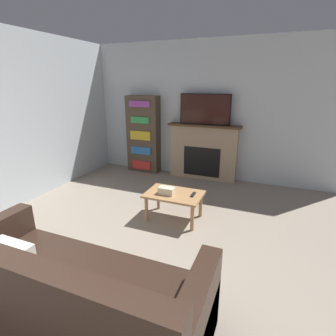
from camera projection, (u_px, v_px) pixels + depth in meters
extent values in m
cube|color=silver|center=(198.00, 112.00, 5.29)|extent=(5.48, 0.06, 2.70)
cube|color=silver|center=(15.00, 120.00, 4.05)|extent=(0.06, 5.61, 2.70)
cube|color=tan|center=(203.00, 153.00, 5.36)|extent=(1.35, 0.22, 1.08)
cube|color=black|center=(201.00, 162.00, 5.31)|extent=(0.74, 0.01, 0.59)
cube|color=#4C331E|center=(204.00, 126.00, 5.17)|extent=(1.45, 0.28, 0.04)
cube|color=black|center=(205.00, 109.00, 5.07)|extent=(1.00, 0.03, 0.59)
cube|color=#331914|center=(205.00, 109.00, 5.06)|extent=(0.96, 0.01, 0.55)
cube|color=black|center=(75.00, 305.00, 2.08)|extent=(2.11, 0.95, 0.45)
cube|color=black|center=(21.00, 293.00, 1.59)|extent=(2.11, 0.16, 0.49)
cube|color=black|center=(193.00, 335.00, 1.69)|extent=(0.16, 0.95, 0.72)
cube|color=silver|center=(13.00, 259.00, 2.05)|extent=(0.36, 0.14, 0.28)
cube|color=#A87A4C|center=(174.00, 194.00, 3.74)|extent=(0.80, 0.54, 0.03)
cylinder|color=#A87A4C|center=(146.00, 209.00, 3.74)|extent=(0.05, 0.05, 0.37)
cylinder|color=#A87A4C|center=(192.00, 218.00, 3.50)|extent=(0.05, 0.05, 0.37)
cylinder|color=#A87A4C|center=(158.00, 198.00, 4.11)|extent=(0.05, 0.05, 0.37)
cylinder|color=#A87A4C|center=(201.00, 205.00, 3.86)|extent=(0.05, 0.05, 0.37)
cube|color=beige|center=(166.00, 191.00, 3.70)|extent=(0.22, 0.12, 0.10)
cube|color=black|center=(193.00, 194.00, 3.67)|extent=(0.04, 0.15, 0.02)
cube|color=#4C3D2D|center=(143.00, 134.00, 5.74)|extent=(0.71, 0.26, 1.65)
cube|color=red|center=(141.00, 165.00, 5.82)|extent=(0.44, 0.03, 0.18)
cube|color=#2D70B7|center=(141.00, 151.00, 5.71)|extent=(0.47, 0.03, 0.16)
cube|color=gold|center=(140.00, 136.00, 5.61)|extent=(0.48, 0.03, 0.19)
cube|color=green|center=(140.00, 120.00, 5.51)|extent=(0.42, 0.03, 0.13)
cube|color=purple|center=(139.00, 104.00, 5.41)|extent=(0.48, 0.03, 0.13)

